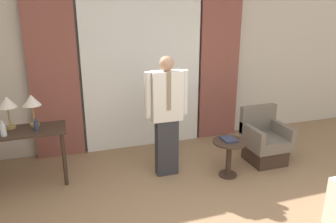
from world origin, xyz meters
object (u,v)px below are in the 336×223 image
(table_lamp_right, at_px, (32,102))
(side_table, at_px, (229,152))
(book, at_px, (229,139))
(bottle_near_edge, at_px, (3,130))
(armchair, at_px, (264,142))
(desk, at_px, (24,140))
(table_lamp_left, at_px, (7,104))
(person, at_px, (167,112))
(bottle_by_lamp, at_px, (36,125))

(table_lamp_right, distance_m, side_table, 2.72)
(table_lamp_right, relative_size, book, 2.00)
(side_table, distance_m, book, 0.18)
(bottle_near_edge, height_order, armchair, bottle_near_edge)
(desk, xyz_separation_m, side_table, (2.64, -0.64, -0.28))
(table_lamp_left, bearing_deg, bottle_near_edge, -101.25)
(desk, relative_size, table_lamp_right, 2.50)
(armchair, height_order, side_table, armchair)
(table_lamp_right, relative_size, side_table, 0.82)
(desk, height_order, person, person)
(bottle_by_lamp, distance_m, book, 2.54)
(person, distance_m, book, 0.93)
(table_lamp_left, relative_size, bottle_by_lamp, 2.56)
(desk, distance_m, armchair, 3.42)
(table_lamp_left, xyz_separation_m, side_table, (2.79, -0.76, -0.74))
(side_table, bearing_deg, person, 157.16)
(table_lamp_right, bearing_deg, desk, -141.36)
(table_lamp_right, distance_m, bottle_by_lamp, 0.32)
(table_lamp_left, bearing_deg, table_lamp_right, 0.00)
(desk, distance_m, table_lamp_right, 0.50)
(bottle_by_lamp, bearing_deg, armchair, -5.87)
(bottle_near_edge, bearing_deg, desk, 34.95)
(armchair, bearing_deg, desk, 173.27)
(table_lamp_left, distance_m, book, 2.94)
(table_lamp_right, height_order, side_table, table_lamp_right)
(bottle_near_edge, relative_size, book, 0.89)
(table_lamp_right, relative_size, bottle_near_edge, 2.26)
(bottle_near_edge, height_order, side_table, bottle_near_edge)
(table_lamp_right, distance_m, book, 2.66)
(bottle_near_edge, bearing_deg, table_lamp_left, 78.75)
(table_lamp_left, bearing_deg, bottle_by_lamp, -29.86)
(armchair, bearing_deg, person, 176.58)
(bottle_by_lamp, height_order, book, bottle_by_lamp)
(bottle_by_lamp, xyz_separation_m, side_table, (2.47, -0.57, -0.48))
(desk, distance_m, bottle_near_edge, 0.32)
(table_lamp_left, height_order, bottle_by_lamp, table_lamp_left)
(bottle_by_lamp, bearing_deg, desk, 158.63)
(bottle_near_edge, relative_size, bottle_by_lamp, 1.13)
(bottle_by_lamp, height_order, armchair, bottle_by_lamp)
(table_lamp_right, bearing_deg, book, -16.35)
(armchair, bearing_deg, side_table, -161.63)
(table_lamp_right, height_order, armchair, table_lamp_right)
(bottle_by_lamp, bearing_deg, person, -8.11)
(table_lamp_left, height_order, side_table, table_lamp_left)
(table_lamp_left, bearing_deg, person, -12.00)
(table_lamp_right, height_order, book, table_lamp_right)
(table_lamp_right, xyz_separation_m, bottle_by_lamp, (0.03, -0.19, -0.26))
(person, xyz_separation_m, side_table, (0.80, -0.34, -0.56))
(bottle_near_edge, xyz_separation_m, person, (2.04, -0.17, 0.07))
(person, bearing_deg, table_lamp_right, 166.03)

